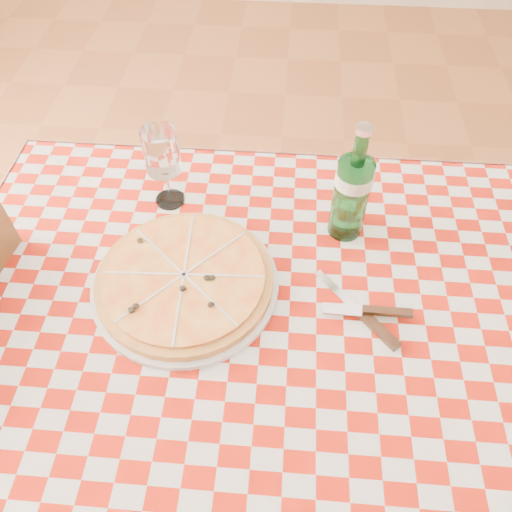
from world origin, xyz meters
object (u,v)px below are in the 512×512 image
at_px(pizza_plate, 185,279).
at_px(wine_glass, 164,168).
at_px(dining_table, 263,325).
at_px(water_bottle, 353,184).

bearing_deg(pizza_plate, wine_glass, 107.76).
xyz_separation_m(dining_table, wine_glass, (-0.24, 0.26, 0.20)).
height_order(dining_table, wine_glass, wine_glass).
bearing_deg(water_bottle, pizza_plate, -150.97).
bearing_deg(pizza_plate, water_bottle, 29.03).
height_order(dining_table, water_bottle, water_bottle).
relative_size(pizza_plate, wine_glass, 1.92).
bearing_deg(wine_glass, pizza_plate, -72.24).
height_order(water_bottle, wine_glass, water_bottle).
xyz_separation_m(pizza_plate, water_bottle, (0.32, 0.18, 0.11)).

